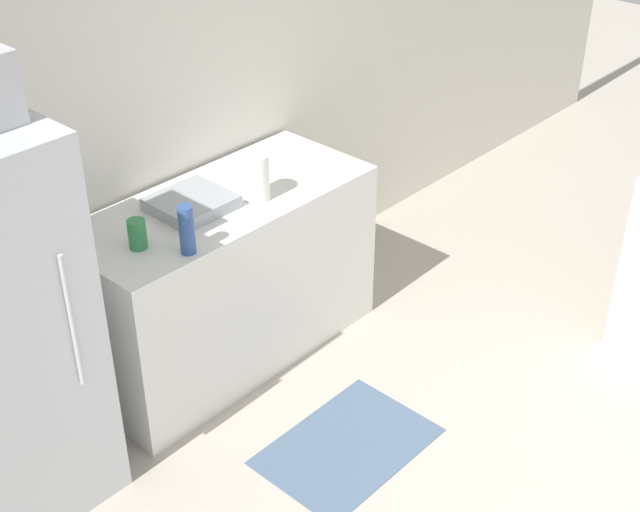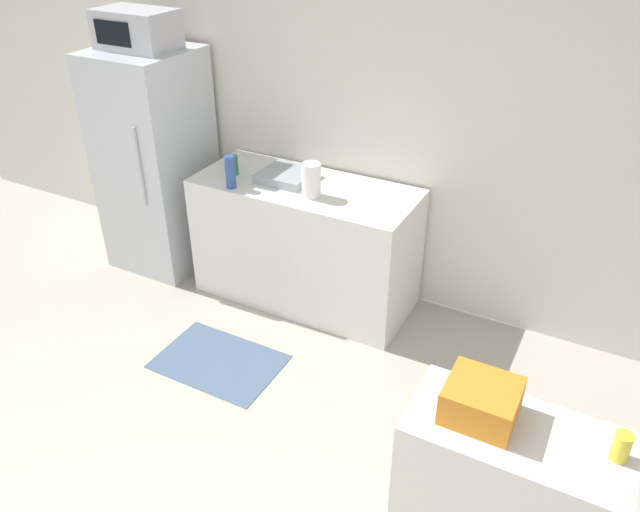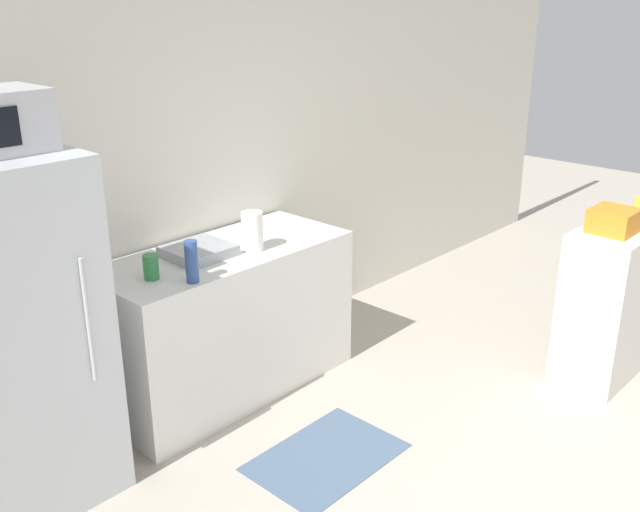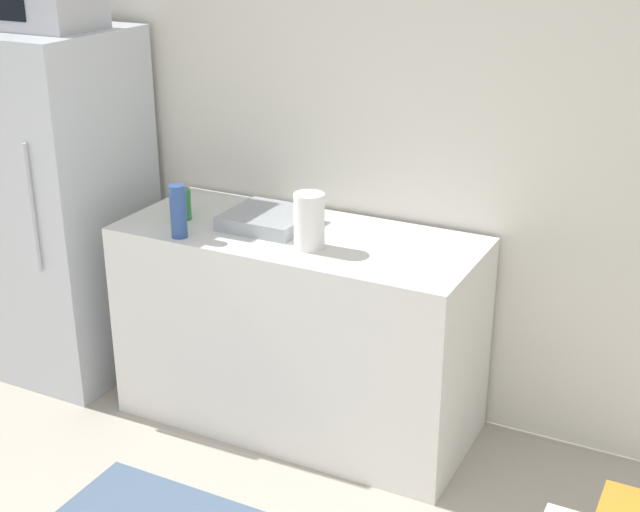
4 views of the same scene
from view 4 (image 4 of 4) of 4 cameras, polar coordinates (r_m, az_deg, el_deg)
name	(u,v)px [view 4 (image 4 of 4)]	position (r m, az deg, el deg)	size (l,w,h in m)	color
wall_back	(389,121)	(3.78, 4.46, 8.61)	(8.00, 0.06, 2.60)	silver
refrigerator	(60,206)	(4.37, -16.30, 3.07)	(0.67, 0.70, 1.64)	silver
counter	(299,329)	(3.85, -1.36, -4.70)	(1.52, 0.65, 0.88)	silver
sink_basin	(268,219)	(3.75, -3.33, 2.39)	(0.34, 0.32, 0.06)	#9EA3A8
bottle_tall	(178,211)	(3.64, -9.06, 2.84)	(0.07, 0.07, 0.22)	#2D4C8C
bottle_short	(182,204)	(3.86, -8.84, 3.28)	(0.08, 0.08, 0.13)	#2D7F42
paper_towel_roll	(309,221)	(3.48, -0.70, 2.26)	(0.12, 0.12, 0.22)	white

